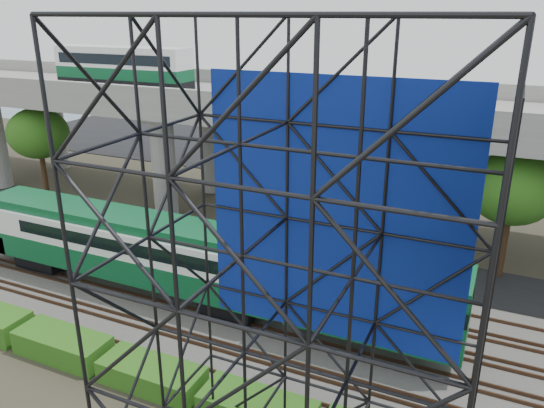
% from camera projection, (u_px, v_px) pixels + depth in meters
% --- Properties ---
extents(ground, '(140.00, 140.00, 0.00)m').
position_uv_depth(ground, '(188.00, 328.00, 26.75)').
color(ground, '#474233').
rests_on(ground, ground).
extents(ballast_bed, '(90.00, 12.00, 0.20)m').
position_uv_depth(ballast_bed, '(208.00, 307.00, 28.43)').
color(ballast_bed, slate).
rests_on(ballast_bed, ground).
extents(service_road, '(90.00, 5.00, 0.08)m').
position_uv_depth(service_road, '(274.00, 248.00, 35.72)').
color(service_road, black).
rests_on(service_road, ground).
extents(parking_lot, '(90.00, 18.00, 0.08)m').
position_uv_depth(parking_lot, '(365.00, 163.00, 55.82)').
color(parking_lot, black).
rests_on(parking_lot, ground).
extents(harbor_water, '(140.00, 40.00, 0.03)m').
position_uv_depth(harbor_water, '(406.00, 125.00, 74.64)').
color(harbor_water, slate).
rests_on(harbor_water, ground).
extents(rail_tracks, '(90.00, 9.52, 0.16)m').
position_uv_depth(rail_tracks, '(208.00, 305.00, 28.37)').
color(rail_tracks, '#472D1E').
rests_on(rail_tracks, ballast_bed).
extents(commuter_train, '(29.30, 3.06, 4.30)m').
position_uv_depth(commuter_train, '(160.00, 251.00, 28.61)').
color(commuter_train, black).
rests_on(commuter_train, rail_tracks).
extents(overpass, '(80.00, 12.00, 12.40)m').
position_uv_depth(overpass, '(290.00, 112.00, 38.08)').
color(overpass, '#9E9B93').
rests_on(overpass, ground).
extents(scaffold_tower, '(9.36, 6.36, 15.00)m').
position_uv_depth(scaffold_tower, '(295.00, 319.00, 13.88)').
color(scaffold_tower, black).
rests_on(scaffold_tower, ground).
extents(hedge_strip, '(34.60, 1.80, 1.20)m').
position_uv_depth(hedge_strip, '(152.00, 374.00, 22.49)').
color(hedge_strip, '#265112').
rests_on(hedge_strip, ground).
extents(trees, '(40.94, 16.94, 7.69)m').
position_uv_depth(trees, '(249.00, 143.00, 40.49)').
color(trees, '#382314').
rests_on(trees, ground).
extents(suv, '(5.86, 3.85, 1.50)m').
position_uv_depth(suv, '(207.00, 231.00, 36.40)').
color(suv, black).
rests_on(suv, service_road).
extents(parked_cars, '(34.38, 9.73, 1.32)m').
position_uv_depth(parked_cars, '(369.00, 158.00, 55.28)').
color(parked_cars, silver).
rests_on(parked_cars, parking_lot).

